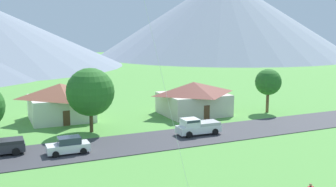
{
  "coord_description": "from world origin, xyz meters",
  "views": [
    {
      "loc": [
        -12.13,
        -10.09,
        12.48
      ],
      "look_at": [
        0.83,
        18.48,
        7.37
      ],
      "focal_mm": 42.57,
      "sensor_mm": 36.0,
      "label": 1
    }
  ],
  "objects_px": {
    "parked_car_white_mid_west": "(68,146)",
    "pickup_truck_white_west_side": "(197,126)",
    "house_leftmost": "(194,98)",
    "tree_right_of_center": "(268,82)",
    "tree_near_left": "(90,92)",
    "house_right_center": "(61,101)"
  },
  "relations": [
    {
      "from": "house_leftmost",
      "to": "tree_right_of_center",
      "type": "height_order",
      "value": "tree_right_of_center"
    },
    {
      "from": "house_right_center",
      "to": "tree_right_of_center",
      "type": "height_order",
      "value": "tree_right_of_center"
    },
    {
      "from": "house_right_center",
      "to": "tree_near_left",
      "type": "bearing_deg",
      "value": -75.35
    },
    {
      "from": "house_right_center",
      "to": "tree_right_of_center",
      "type": "bearing_deg",
      "value": -15.07
    },
    {
      "from": "tree_near_left",
      "to": "pickup_truck_white_west_side",
      "type": "distance_m",
      "value": 13.5
    },
    {
      "from": "tree_right_of_center",
      "to": "parked_car_white_mid_west",
      "type": "height_order",
      "value": "tree_right_of_center"
    },
    {
      "from": "tree_right_of_center",
      "to": "pickup_truck_white_west_side",
      "type": "distance_m",
      "value": 17.81
    },
    {
      "from": "house_leftmost",
      "to": "pickup_truck_white_west_side",
      "type": "xyz_separation_m",
      "value": [
        -5.12,
        -10.6,
        -1.43
      ]
    },
    {
      "from": "house_leftmost",
      "to": "house_right_center",
      "type": "height_order",
      "value": "house_right_center"
    },
    {
      "from": "house_leftmost",
      "to": "pickup_truck_white_west_side",
      "type": "height_order",
      "value": "house_leftmost"
    },
    {
      "from": "parked_car_white_mid_west",
      "to": "pickup_truck_white_west_side",
      "type": "bearing_deg",
      "value": 3.77
    },
    {
      "from": "parked_car_white_mid_west",
      "to": "pickup_truck_white_west_side",
      "type": "height_order",
      "value": "pickup_truck_white_west_side"
    },
    {
      "from": "tree_right_of_center",
      "to": "parked_car_white_mid_west",
      "type": "bearing_deg",
      "value": -165.31
    },
    {
      "from": "tree_near_left",
      "to": "parked_car_white_mid_west",
      "type": "relative_size",
      "value": 1.87
    },
    {
      "from": "tree_right_of_center",
      "to": "pickup_truck_white_west_side",
      "type": "relative_size",
      "value": 1.25
    },
    {
      "from": "tree_near_left",
      "to": "pickup_truck_white_west_side",
      "type": "bearing_deg",
      "value": -30.88
    },
    {
      "from": "tree_right_of_center",
      "to": "pickup_truck_white_west_side",
      "type": "bearing_deg",
      "value": -155.73
    },
    {
      "from": "house_right_center",
      "to": "tree_near_left",
      "type": "distance_m",
      "value": 8.99
    },
    {
      "from": "house_right_center",
      "to": "pickup_truck_white_west_side",
      "type": "distance_m",
      "value": 20.13
    },
    {
      "from": "house_right_center",
      "to": "pickup_truck_white_west_side",
      "type": "xyz_separation_m",
      "value": [
        13.29,
        -15.04,
        -1.57
      ]
    },
    {
      "from": "pickup_truck_white_west_side",
      "to": "house_leftmost",
      "type": "bearing_deg",
      "value": 64.24
    },
    {
      "from": "house_right_center",
      "to": "tree_right_of_center",
      "type": "xyz_separation_m",
      "value": [
        29.2,
        -7.86,
        1.97
      ]
    }
  ]
}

